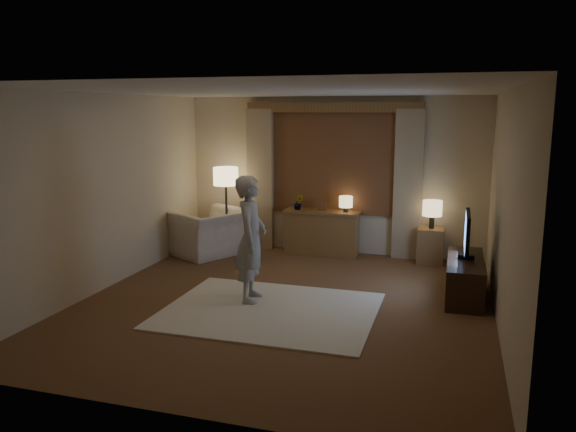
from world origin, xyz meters
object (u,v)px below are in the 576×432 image
at_px(armchair, 210,233).
at_px(tv_stand, 465,278).
at_px(sideboard, 322,234).
at_px(person, 251,239).
at_px(side_table, 431,246).

bearing_deg(armchair, tv_stand, 103.33).
relative_size(sideboard, person, 0.76).
bearing_deg(armchair, sideboard, 134.97).
bearing_deg(sideboard, tv_stand, -34.76).
height_order(side_table, person, person).
bearing_deg(sideboard, armchair, -162.51).
bearing_deg(side_table, sideboard, 178.38).
distance_m(sideboard, side_table, 1.77).
relative_size(side_table, tv_stand, 0.40).
relative_size(armchair, side_table, 2.06).
bearing_deg(sideboard, person, -96.74).
xyz_separation_m(sideboard, person, (-0.30, -2.54, 0.46)).
bearing_deg(tv_stand, sideboard, 145.24).
distance_m(sideboard, tv_stand, 2.77).
height_order(sideboard, armchair, armchair).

